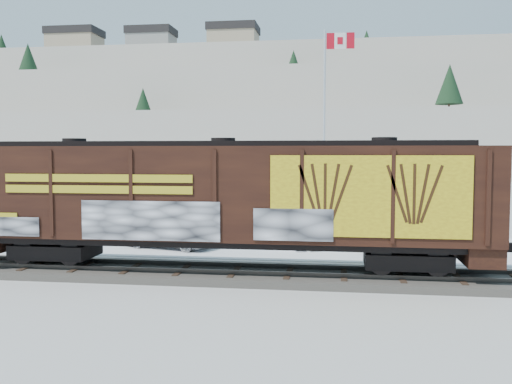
% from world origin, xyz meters
% --- Properties ---
extents(ground, '(500.00, 500.00, 0.00)m').
position_xyz_m(ground, '(0.00, 0.00, 0.00)').
color(ground, white).
rests_on(ground, ground).
extents(rail_track, '(50.00, 3.40, 0.43)m').
position_xyz_m(rail_track, '(0.00, 0.00, 0.15)').
color(rail_track, '#59544C').
rests_on(rail_track, ground).
extents(parking_strip, '(40.00, 8.00, 0.03)m').
position_xyz_m(parking_strip, '(0.00, 7.50, 0.01)').
color(parking_strip, white).
rests_on(parking_strip, ground).
extents(hillside, '(360.00, 110.00, 93.00)m').
position_xyz_m(hillside, '(-0.05, 139.79, 14.37)').
color(hillside, white).
rests_on(hillside, ground).
extents(hopper_railcar, '(19.46, 3.06, 4.68)m').
position_xyz_m(hopper_railcar, '(-2.46, -0.01, 3.04)').
color(hopper_railcar, black).
rests_on(hopper_railcar, rail_track).
extents(flagpole, '(2.30, 0.90, 12.39)m').
position_xyz_m(flagpole, '(0.94, 15.98, 4.64)').
color(flagpole, silver).
rests_on(flagpole, ground).
extents(car_silver, '(4.95, 3.04, 1.58)m').
position_xyz_m(car_silver, '(-6.46, 6.00, 0.82)').
color(car_silver, silver).
rests_on(car_silver, parking_strip).
extents(car_white, '(4.24, 2.47, 1.32)m').
position_xyz_m(car_white, '(1.41, 6.67, 0.69)').
color(car_white, white).
rests_on(car_white, parking_strip).
extents(car_dark, '(4.32, 1.87, 1.24)m').
position_xyz_m(car_dark, '(5.15, 6.04, 0.65)').
color(car_dark, black).
rests_on(car_dark, parking_strip).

